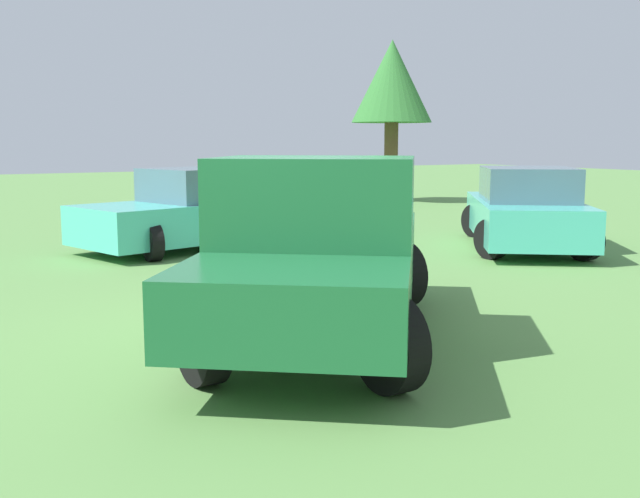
{
  "coord_description": "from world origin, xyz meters",
  "views": [
    {
      "loc": [
        -6.45,
        3.49,
        1.96
      ],
      "look_at": [
        -0.23,
        -0.27,
        0.9
      ],
      "focal_mm": 41.89,
      "sensor_mm": 36.0,
      "label": 1
    }
  ],
  "objects_px": {
    "sedan_near": "(195,212)",
    "sedan_far": "(526,211)",
    "tree_back_left": "(392,84)",
    "pickup_truck": "(318,248)"
  },
  "relations": [
    {
      "from": "pickup_truck",
      "to": "sedan_near",
      "type": "relative_size",
      "value": 1.08
    },
    {
      "from": "pickup_truck",
      "to": "sedan_far",
      "type": "height_order",
      "value": "pickup_truck"
    },
    {
      "from": "sedan_far",
      "to": "tree_back_left",
      "type": "height_order",
      "value": "tree_back_left"
    },
    {
      "from": "sedan_near",
      "to": "tree_back_left",
      "type": "xyz_separation_m",
      "value": [
        6.4,
        -9.18,
        3.05
      ]
    },
    {
      "from": "sedan_near",
      "to": "tree_back_left",
      "type": "relative_size",
      "value": 0.9
    },
    {
      "from": "sedan_far",
      "to": "tree_back_left",
      "type": "xyz_separation_m",
      "value": [
        9.59,
        -4.05,
        3.03
      ]
    },
    {
      "from": "tree_back_left",
      "to": "sedan_near",
      "type": "bearing_deg",
      "value": 124.9
    },
    {
      "from": "sedan_near",
      "to": "tree_back_left",
      "type": "distance_m",
      "value": 11.6
    },
    {
      "from": "sedan_near",
      "to": "sedan_far",
      "type": "xyz_separation_m",
      "value": [
        -3.18,
        -5.13,
        0.02
      ]
    },
    {
      "from": "sedan_far",
      "to": "tree_back_left",
      "type": "bearing_deg",
      "value": 14.76
    }
  ]
}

